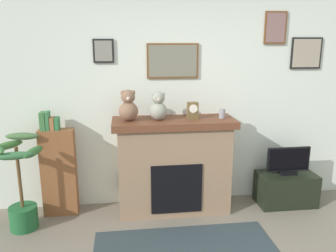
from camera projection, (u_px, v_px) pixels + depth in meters
back_wall at (188, 100)px, 4.25m from camera, size 5.20×0.15×2.60m
fireplace at (174, 165)px, 4.10m from camera, size 1.42×0.56×1.13m
bookshelf at (58, 170)px, 3.98m from camera, size 0.39×0.16×1.25m
potted_plant at (20, 191)px, 3.67m from camera, size 0.58×0.56×1.04m
tv_stand at (286, 189)px, 4.32m from camera, size 0.71×0.40×0.40m
television at (288, 161)px, 4.23m from camera, size 0.54×0.14×0.35m
area_rug at (187, 252)px, 3.34m from camera, size 1.82×0.97×0.01m
candle_jar at (222, 113)px, 4.00m from camera, size 0.07×0.07×0.11m
mantel_clock at (192, 111)px, 3.95m from camera, size 0.12×0.09×0.20m
teddy_bear_cream at (128, 107)px, 3.84m from camera, size 0.22×0.22×0.35m
teddy_bear_grey at (158, 107)px, 3.89m from camera, size 0.20×0.20×0.33m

